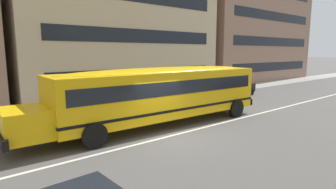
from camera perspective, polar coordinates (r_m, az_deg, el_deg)
The scene contains 7 objects.
ground_plane at distance 12.67m, azimuth -0.26°, elevation -8.80°, with size 400.00×400.00×0.00m, color #54514F.
sidewalk_far at distance 19.66m, azimuth -15.87°, elevation -2.73°, with size 120.00×3.00×0.01m, color gray.
lane_centreline at distance 12.67m, azimuth -0.26°, elevation -8.79°, with size 110.00×0.16×0.01m, color silver.
school_bus at distance 14.33m, azimuth -1.86°, elevation 0.68°, with size 13.68×3.52×3.04m.
parked_car_black_by_lamppost at distance 24.90m, azimuth 13.66°, elevation 1.70°, with size 3.93×1.95×1.64m.
apartment_block_far_centre at distance 29.52m, azimuth -13.51°, elevation 17.22°, with size 18.59×13.90×16.50m.
apartment_block_far_right at distance 41.70m, azimuth 15.24°, elevation 14.64°, with size 20.20×10.01×16.50m.
Camera 1 is at (-7.63, -9.35, 3.85)m, focal length 29.35 mm.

